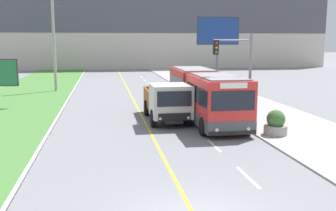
{
  "coord_description": "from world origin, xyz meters",
  "views": [
    {
      "loc": [
        -2.5,
        -10.22,
        5.06
      ],
      "look_at": [
        1.1,
        11.64,
        1.4
      ],
      "focal_mm": 42.0,
      "sensor_mm": 36.0,
      "label": 1
    }
  ],
  "objects_px": {
    "city_bus": "(204,95)",
    "utility_pole_far": "(54,43)",
    "traffic_light_mast": "(239,68)",
    "billboard_large": "(218,35)",
    "dump_truck": "(168,103)",
    "planter_round_near": "(276,124)",
    "planter_round_second": "(242,110)"
  },
  "relations": [
    {
      "from": "billboard_large",
      "to": "city_bus",
      "type": "bearing_deg",
      "value": -109.97
    },
    {
      "from": "billboard_large",
      "to": "planter_round_near",
      "type": "distance_m",
      "value": 18.78
    },
    {
      "from": "dump_truck",
      "to": "planter_round_near",
      "type": "xyz_separation_m",
      "value": [
        5.09,
        -4.38,
        -0.6
      ]
    },
    {
      "from": "traffic_light_mast",
      "to": "planter_round_near",
      "type": "relative_size",
      "value": 4.06
    },
    {
      "from": "traffic_light_mast",
      "to": "billboard_large",
      "type": "bearing_deg",
      "value": 77.81
    },
    {
      "from": "utility_pole_far",
      "to": "planter_round_second",
      "type": "xyz_separation_m",
      "value": [
        13.57,
        -17.23,
        -4.19
      ]
    },
    {
      "from": "traffic_light_mast",
      "to": "planter_round_near",
      "type": "distance_m",
      "value": 3.76
    },
    {
      "from": "dump_truck",
      "to": "planter_round_near",
      "type": "distance_m",
      "value": 6.74
    },
    {
      "from": "planter_round_second",
      "to": "utility_pole_far",
      "type": "bearing_deg",
      "value": 128.22
    },
    {
      "from": "planter_round_near",
      "to": "dump_truck",
      "type": "bearing_deg",
      "value": 139.24
    },
    {
      "from": "city_bus",
      "to": "utility_pole_far",
      "type": "relative_size",
      "value": 1.24
    },
    {
      "from": "city_bus",
      "to": "billboard_large",
      "type": "xyz_separation_m",
      "value": [
        4.59,
        12.62,
        4.07
      ]
    },
    {
      "from": "city_bus",
      "to": "utility_pole_far",
      "type": "height_order",
      "value": "utility_pole_far"
    },
    {
      "from": "city_bus",
      "to": "traffic_light_mast",
      "type": "height_order",
      "value": "traffic_light_mast"
    },
    {
      "from": "utility_pole_far",
      "to": "billboard_large",
      "type": "distance_m",
      "value": 16.3
    },
    {
      "from": "city_bus",
      "to": "dump_truck",
      "type": "relative_size",
      "value": 1.82
    },
    {
      "from": "utility_pole_far",
      "to": "planter_round_second",
      "type": "distance_m",
      "value": 22.33
    },
    {
      "from": "utility_pole_far",
      "to": "planter_round_near",
      "type": "distance_m",
      "value": 26.06
    },
    {
      "from": "city_bus",
      "to": "dump_truck",
      "type": "xyz_separation_m",
      "value": [
        -2.53,
        -0.99,
        -0.3
      ]
    },
    {
      "from": "city_bus",
      "to": "utility_pole_far",
      "type": "bearing_deg",
      "value": 124.6
    },
    {
      "from": "utility_pole_far",
      "to": "traffic_light_mast",
      "type": "xyz_separation_m",
      "value": [
        12.4,
        -19.69,
        -1.32
      ]
    },
    {
      "from": "city_bus",
      "to": "planter_round_second",
      "type": "xyz_separation_m",
      "value": [
        2.31,
        -0.91,
        -0.93
      ]
    },
    {
      "from": "utility_pole_far",
      "to": "traffic_light_mast",
      "type": "distance_m",
      "value": 23.3
    },
    {
      "from": "city_bus",
      "to": "dump_truck",
      "type": "distance_m",
      "value": 2.73
    },
    {
      "from": "traffic_light_mast",
      "to": "billboard_large",
      "type": "height_order",
      "value": "billboard_large"
    },
    {
      "from": "dump_truck",
      "to": "billboard_large",
      "type": "bearing_deg",
      "value": 62.4
    },
    {
      "from": "planter_round_near",
      "to": "billboard_large",
      "type": "bearing_deg",
      "value": 83.57
    },
    {
      "from": "planter_round_near",
      "to": "planter_round_second",
      "type": "relative_size",
      "value": 1.05
    },
    {
      "from": "city_bus",
      "to": "planter_round_second",
      "type": "relative_size",
      "value": 9.23
    },
    {
      "from": "traffic_light_mast",
      "to": "city_bus",
      "type": "bearing_deg",
      "value": 108.66
    },
    {
      "from": "dump_truck",
      "to": "planter_round_near",
      "type": "bearing_deg",
      "value": -40.76
    },
    {
      "from": "city_bus",
      "to": "billboard_large",
      "type": "height_order",
      "value": "billboard_large"
    }
  ]
}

